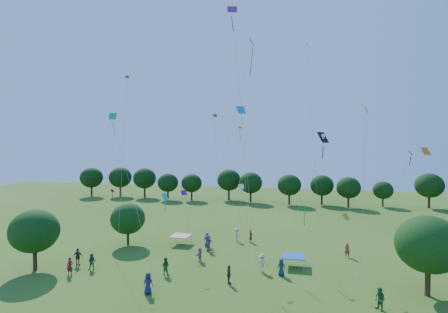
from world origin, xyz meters
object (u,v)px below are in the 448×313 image
Objects in this scene: near_tree_west at (34,231)px; near_tree_east at (428,244)px; tent_red_stripe at (181,236)px; pirate_kite at (322,140)px; red_high_kite at (243,80)px; near_tree_north at (128,219)px; tent_blue at (294,256)px.

near_tree_east reaches higher than near_tree_west.
pirate_kite reaches higher than tent_red_stripe.
near_tree_west is at bearing -176.51° from near_tree_east.
pirate_kite is at bearing -24.95° from red_high_kite.
pirate_kite is (26.66, 2.70, 8.68)m from near_tree_west.
near_tree_north is at bearing 162.39° from pirate_kite.
tent_red_stripe is (10.73, 11.31, -2.74)m from near_tree_west.
near_tree_north is at bearing 170.73° from tent_blue.
tent_blue is at bearing -19.56° from tent_red_stripe.
red_high_kite is (14.65, -3.55, 15.37)m from near_tree_north.
pirate_kite is at bearing 5.79° from near_tree_west.
tent_blue is at bearing 122.45° from pirate_kite.
near_tree_east is 0.30× the size of red_high_kite.
near_tree_west is 15.82m from tent_red_stripe.
pirate_kite is (15.93, -8.60, 11.42)m from tent_red_stripe.
red_high_kite reaches higher than near_tree_north.
tent_red_stripe is at bearing 160.44° from tent_blue.
red_high_kite is at bearing 155.05° from pirate_kite.
near_tree_north reaches higher than tent_blue.
near_tree_north is at bearing -165.51° from tent_red_stripe.
tent_blue is at bearing 157.63° from near_tree_east.
tent_red_stripe is (-24.15, 9.18, -3.11)m from near_tree_east.
red_high_kite is at bearing -13.62° from near_tree_north.
near_tree_north is 6.71m from tent_red_stripe.
tent_red_stripe and tent_blue have the same top height.
pirate_kite is at bearing -28.37° from tent_red_stripe.
tent_red_stripe is 0.19× the size of pirate_kite.
red_high_kite reaches higher than pirate_kite.
near_tree_north is 24.97m from pirate_kite.
pirate_kite reaches higher than near_tree_east.
near_tree_west is 1.16× the size of near_tree_north.
tent_blue is at bearing 3.85° from red_high_kite.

